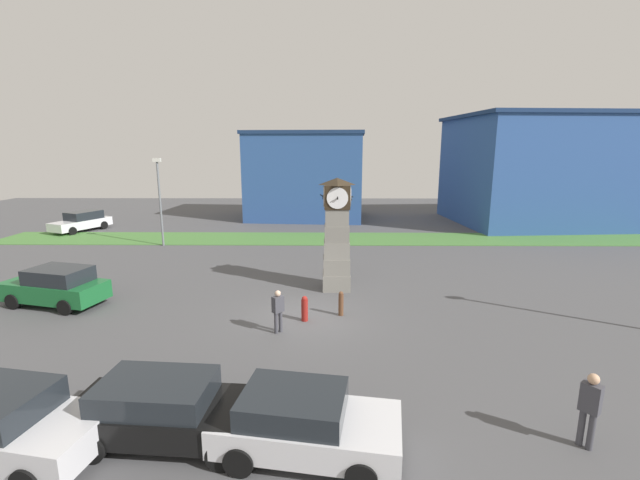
{
  "coord_description": "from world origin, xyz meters",
  "views": [
    {
      "loc": [
        0.71,
        -15.78,
        6.53
      ],
      "look_at": [
        0.51,
        3.39,
        2.36
      ],
      "focal_mm": 24.0,
      "sensor_mm": 36.0,
      "label": 1
    }
  ],
  "objects_px": {
    "car_far_lot": "(82,221)",
    "bollard_near_tower": "(305,308)",
    "car_silver_hatch": "(56,286)",
    "pedestrian_near_bench": "(278,309)",
    "car_by_building": "(304,422)",
    "car_navy_sedan": "(5,424)",
    "bollard_mid_row": "(341,303)",
    "car_near_tower": "(168,409)",
    "street_lamp_near_road": "(160,196)",
    "pedestrian_by_cars": "(590,405)",
    "clock_tower": "(337,236)"
  },
  "relations": [
    {
      "from": "car_far_lot",
      "to": "bollard_near_tower",
      "type": "bearing_deg",
      "value": -43.94
    },
    {
      "from": "bollard_near_tower",
      "to": "car_silver_hatch",
      "type": "height_order",
      "value": "car_silver_hatch"
    },
    {
      "from": "car_far_lot",
      "to": "pedestrian_near_bench",
      "type": "bearing_deg",
      "value": -47.04
    },
    {
      "from": "car_silver_hatch",
      "to": "car_by_building",
      "type": "bearing_deg",
      "value": -39.21
    },
    {
      "from": "bollard_near_tower",
      "to": "car_far_lot",
      "type": "relative_size",
      "value": 0.21
    },
    {
      "from": "car_navy_sedan",
      "to": "car_by_building",
      "type": "xyz_separation_m",
      "value": [
        6.36,
        0.18,
        -0.05
      ]
    },
    {
      "from": "car_by_building",
      "to": "bollard_mid_row",
      "type": "bearing_deg",
      "value": 81.95
    },
    {
      "from": "bollard_near_tower",
      "to": "car_near_tower",
      "type": "bearing_deg",
      "value": -112.22
    },
    {
      "from": "car_far_lot",
      "to": "street_lamp_near_road",
      "type": "height_order",
      "value": "street_lamp_near_road"
    },
    {
      "from": "pedestrian_near_bench",
      "to": "street_lamp_near_road",
      "type": "bearing_deg",
      "value": 123.89
    },
    {
      "from": "bollard_near_tower",
      "to": "car_near_tower",
      "type": "relative_size",
      "value": 0.21
    },
    {
      "from": "car_by_building",
      "to": "pedestrian_near_bench",
      "type": "bearing_deg",
      "value": 101.03
    },
    {
      "from": "bollard_mid_row",
      "to": "car_near_tower",
      "type": "distance_m",
      "value": 8.49
    },
    {
      "from": "car_near_tower",
      "to": "car_by_building",
      "type": "xyz_separation_m",
      "value": [
        3.1,
        -0.43,
        -0.01
      ]
    },
    {
      "from": "car_navy_sedan",
      "to": "car_by_building",
      "type": "relative_size",
      "value": 1.02
    },
    {
      "from": "car_near_tower",
      "to": "car_far_lot",
      "type": "relative_size",
      "value": 0.96
    },
    {
      "from": "bollard_near_tower",
      "to": "street_lamp_near_road",
      "type": "distance_m",
      "value": 16.54
    },
    {
      "from": "bollard_mid_row",
      "to": "bollard_near_tower",
      "type": "bearing_deg",
      "value": -158.62
    },
    {
      "from": "car_near_tower",
      "to": "bollard_near_tower",
      "type": "bearing_deg",
      "value": 67.78
    },
    {
      "from": "street_lamp_near_road",
      "to": "bollard_near_tower",
      "type": "bearing_deg",
      "value": -51.37
    },
    {
      "from": "bollard_near_tower",
      "to": "pedestrian_near_bench",
      "type": "bearing_deg",
      "value": -129.75
    },
    {
      "from": "car_far_lot",
      "to": "pedestrian_by_cars",
      "type": "xyz_separation_m",
      "value": [
        25.06,
        -24.87,
        0.24
      ]
    },
    {
      "from": "car_silver_hatch",
      "to": "street_lamp_near_road",
      "type": "bearing_deg",
      "value": 88.19
    },
    {
      "from": "car_navy_sedan",
      "to": "car_by_building",
      "type": "distance_m",
      "value": 6.36
    },
    {
      "from": "bollard_mid_row",
      "to": "car_navy_sedan",
      "type": "xyz_separation_m",
      "value": [
        -7.46,
        -7.99,
        0.28
      ]
    },
    {
      "from": "bollard_mid_row",
      "to": "car_navy_sedan",
      "type": "relative_size",
      "value": 0.23
    },
    {
      "from": "car_by_building",
      "to": "street_lamp_near_road",
      "type": "height_order",
      "value": "street_lamp_near_road"
    },
    {
      "from": "pedestrian_by_cars",
      "to": "car_navy_sedan",
      "type": "bearing_deg",
      "value": -178.14
    },
    {
      "from": "bollard_near_tower",
      "to": "car_near_tower",
      "type": "distance_m",
      "value": 7.38
    },
    {
      "from": "clock_tower",
      "to": "car_near_tower",
      "type": "bearing_deg",
      "value": -111.05
    },
    {
      "from": "car_silver_hatch",
      "to": "pedestrian_near_bench",
      "type": "distance_m",
      "value": 9.98
    },
    {
      "from": "car_near_tower",
      "to": "pedestrian_near_bench",
      "type": "xyz_separation_m",
      "value": [
        1.89,
        5.75,
        0.16
      ]
    },
    {
      "from": "car_by_building",
      "to": "pedestrian_by_cars",
      "type": "bearing_deg",
      "value": 2.13
    },
    {
      "from": "car_near_tower",
      "to": "pedestrian_near_bench",
      "type": "bearing_deg",
      "value": 71.78
    },
    {
      "from": "car_by_building",
      "to": "pedestrian_by_cars",
      "type": "height_order",
      "value": "pedestrian_by_cars"
    },
    {
      "from": "bollard_near_tower",
      "to": "pedestrian_near_bench",
      "type": "height_order",
      "value": "pedestrian_near_bench"
    },
    {
      "from": "bollard_near_tower",
      "to": "pedestrian_near_bench",
      "type": "relative_size",
      "value": 0.63
    },
    {
      "from": "car_silver_hatch",
      "to": "pedestrian_by_cars",
      "type": "xyz_separation_m",
      "value": [
        17.06,
        -8.6,
        0.21
      ]
    },
    {
      "from": "car_far_lot",
      "to": "car_silver_hatch",
      "type": "xyz_separation_m",
      "value": [
        8.0,
        -16.27,
        0.04
      ]
    },
    {
      "from": "car_navy_sedan",
      "to": "car_near_tower",
      "type": "height_order",
      "value": "car_navy_sedan"
    },
    {
      "from": "car_by_building",
      "to": "pedestrian_near_bench",
      "type": "relative_size",
      "value": 2.67
    },
    {
      "from": "car_near_tower",
      "to": "street_lamp_near_road",
      "type": "xyz_separation_m",
      "value": [
        -7.38,
        19.54,
        2.66
      ]
    },
    {
      "from": "car_by_building",
      "to": "pedestrian_near_bench",
      "type": "xyz_separation_m",
      "value": [
        -1.2,
        6.18,
        0.16
      ]
    },
    {
      "from": "pedestrian_by_cars",
      "to": "bollard_mid_row",
      "type": "bearing_deg",
      "value": 124.1
    },
    {
      "from": "car_navy_sedan",
      "to": "bollard_mid_row",
      "type": "bearing_deg",
      "value": 46.95
    },
    {
      "from": "car_near_tower",
      "to": "pedestrian_by_cars",
      "type": "height_order",
      "value": "pedestrian_by_cars"
    },
    {
      "from": "car_by_building",
      "to": "pedestrian_by_cars",
      "type": "distance_m",
      "value": 6.24
    },
    {
      "from": "clock_tower",
      "to": "car_silver_hatch",
      "type": "bearing_deg",
      "value": -169.13
    },
    {
      "from": "pedestrian_by_cars",
      "to": "street_lamp_near_road",
      "type": "bearing_deg",
      "value": 130.24
    },
    {
      "from": "car_silver_hatch",
      "to": "pedestrian_by_cars",
      "type": "bearing_deg",
      "value": -26.75
    }
  ]
}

